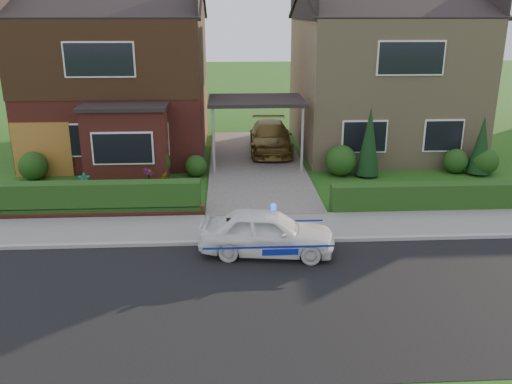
{
  "coord_description": "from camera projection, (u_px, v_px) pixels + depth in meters",
  "views": [
    {
      "loc": [
        -1.23,
        -10.6,
        6.07
      ],
      "look_at": [
        -0.43,
        3.5,
        1.35
      ],
      "focal_mm": 38.0,
      "sensor_mm": 36.0,
      "label": 1
    }
  ],
  "objects": [
    {
      "name": "conifer_b",
      "position": [
        481.0,
        147.0,
        20.86
      ],
      "size": [
        0.9,
        0.9,
        2.2
      ],
      "primitive_type": "cone",
      "color": "black",
      "rests_on": "ground"
    },
    {
      "name": "shrub_right_far",
      "position": [
        484.0,
        161.0,
        21.04
      ],
      "size": [
        1.08,
        1.08,
        1.08
      ],
      "primitive_type": "sphere",
      "color": "#163410",
      "rests_on": "ground"
    },
    {
      "name": "conifer_a",
      "position": [
        369.0,
        144.0,
        20.55
      ],
      "size": [
        0.9,
        0.9,
        2.6
      ],
      "primitive_type": "cone",
      "color": "black",
      "rests_on": "ground"
    },
    {
      "name": "road",
      "position": [
        284.0,
        299.0,
        12.03
      ],
      "size": [
        60.0,
        6.0,
        0.02
      ],
      "primitive_type": "cube",
      "color": "black",
      "rests_on": "ground"
    },
    {
      "name": "house_left",
      "position": [
        120.0,
        66.0,
        23.67
      ],
      "size": [
        7.5,
        9.53,
        7.25
      ],
      "color": "maroon",
      "rests_on": "ground"
    },
    {
      "name": "police_car",
      "position": [
        267.0,
        233.0,
        14.1
      ],
      "size": [
        3.23,
        3.66,
        1.36
      ],
      "rotation": [
        0.0,
        0.0,
        1.43
      ],
      "color": "white",
      "rests_on": "ground"
    },
    {
      "name": "ground",
      "position": [
        284.0,
        299.0,
        12.03
      ],
      "size": [
        120.0,
        120.0,
        0.0
      ],
      "primitive_type": "plane",
      "color": "#245416",
      "rests_on": "ground"
    },
    {
      "name": "potted_plant_a",
      "position": [
        85.0,
        185.0,
        18.71
      ],
      "size": [
        0.48,
        0.4,
        0.77
      ],
      "primitive_type": "imported",
      "rotation": [
        0.0,
        0.0,
        0.37
      ],
      "color": "gray",
      "rests_on": "ground"
    },
    {
      "name": "hedge_right",
      "position": [
        446.0,
        210.0,
        17.41
      ],
      "size": [
        7.5,
        0.55,
        0.8
      ],
      "primitive_type": "cube",
      "color": "#163410",
      "rests_on": "ground"
    },
    {
      "name": "potted_plant_c",
      "position": [
        149.0,
        180.0,
        19.12
      ],
      "size": [
        0.61,
        0.61,
        0.82
      ],
      "primitive_type": "imported",
      "rotation": [
        0.0,
        0.0,
        1.15
      ],
      "color": "gray",
      "rests_on": "ground"
    },
    {
      "name": "hedge_left",
      "position": [
        81.0,
        216.0,
        16.87
      ],
      "size": [
        7.5,
        0.55,
        0.9
      ],
      "primitive_type": "cube",
      "color": "#163410",
      "rests_on": "ground"
    },
    {
      "name": "shrub_left_mid",
      "position": [
        153.0,
        162.0,
        20.41
      ],
      "size": [
        1.32,
        1.32,
        1.32
      ],
      "primitive_type": "sphere",
      "color": "#163410",
      "rests_on": "ground"
    },
    {
      "name": "sidewalk",
      "position": [
        269.0,
        227.0,
        15.89
      ],
      "size": [
        60.0,
        2.0,
        0.1
      ],
      "primitive_type": "cube",
      "color": "slate",
      "rests_on": "ground"
    },
    {
      "name": "carport_link",
      "position": [
        256.0,
        102.0,
        21.56
      ],
      "size": [
        3.8,
        3.0,
        2.77
      ],
      "color": "black",
      "rests_on": "ground"
    },
    {
      "name": "shrub_right_mid",
      "position": [
        456.0,
        161.0,
        21.29
      ],
      "size": [
        0.96,
        0.96,
        0.96
      ],
      "primitive_type": "sphere",
      "color": "#163410",
      "rests_on": "ground"
    },
    {
      "name": "shrub_left_near",
      "position": [
        196.0,
        166.0,
        20.85
      ],
      "size": [
        0.84,
        0.84,
        0.84
      ],
      "primitive_type": "sphere",
      "color": "#163410",
      "rests_on": "ground"
    },
    {
      "name": "kerb",
      "position": [
        272.0,
        241.0,
        14.9
      ],
      "size": [
        60.0,
        0.16,
        0.12
      ],
      "primitive_type": "cube",
      "color": "#9E9993",
      "rests_on": "ground"
    },
    {
      "name": "potted_plant_b",
      "position": [
        161.0,
        184.0,
        18.73
      ],
      "size": [
        0.57,
        0.55,
        0.8
      ],
      "primitive_type": "imported",
      "rotation": [
        0.0,
        0.0,
        0.62
      ],
      "color": "gray",
      "rests_on": "ground"
    },
    {
      "name": "garage_door",
      "position": [
        42.0,
        150.0,
        20.68
      ],
      "size": [
        2.2,
        0.1,
        2.1
      ],
      "primitive_type": "cube",
      "color": "#975A21",
      "rests_on": "ground"
    },
    {
      "name": "house_right",
      "position": [
        380.0,
        68.0,
        24.43
      ],
      "size": [
        7.5,
        8.06,
        7.25
      ],
      "color": "tan",
      "rests_on": "ground"
    },
    {
      "name": "shrub_left_far",
      "position": [
        33.0,
        166.0,
        20.39
      ],
      "size": [
        1.08,
        1.08,
        1.08
      ],
      "primitive_type": "sphere",
      "color": "#163410",
      "rests_on": "ground"
    },
    {
      "name": "driveway",
      "position": [
        256.0,
        164.0,
        22.42
      ],
      "size": [
        3.8,
        12.0,
        0.12
      ],
      "primitive_type": "cube",
      "color": "#666059",
      "rests_on": "ground"
    },
    {
      "name": "dwarf_wall",
      "position": [
        79.0,
        213.0,
        16.68
      ],
      "size": [
        7.7,
        0.25,
        0.36
      ],
      "primitive_type": "cube",
      "color": "maroon",
      "rests_on": "ground"
    },
    {
      "name": "shrub_right_near",
      "position": [
        341.0,
        160.0,
        20.91
      ],
      "size": [
        1.2,
        1.2,
        1.2
      ],
      "primitive_type": "sphere",
      "color": "#163410",
      "rests_on": "ground"
    },
    {
      "name": "driveway_car",
      "position": [
        271.0,
        137.0,
        24.04
      ],
      "size": [
        1.95,
        4.5,
        1.29
      ],
      "primitive_type": "imported",
      "rotation": [
        0.0,
        0.0,
        -0.03
      ],
      "color": "brown",
      "rests_on": "driveway"
    }
  ]
}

